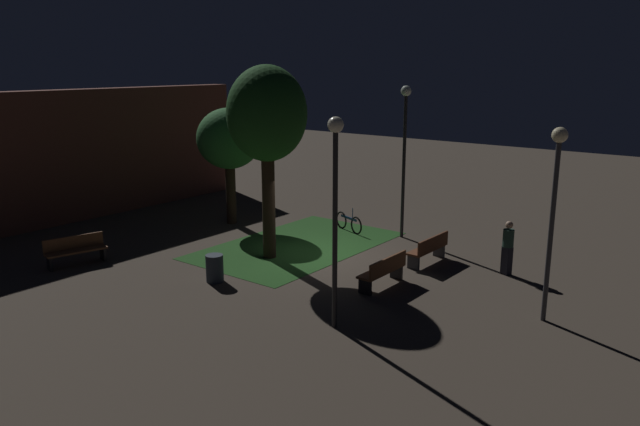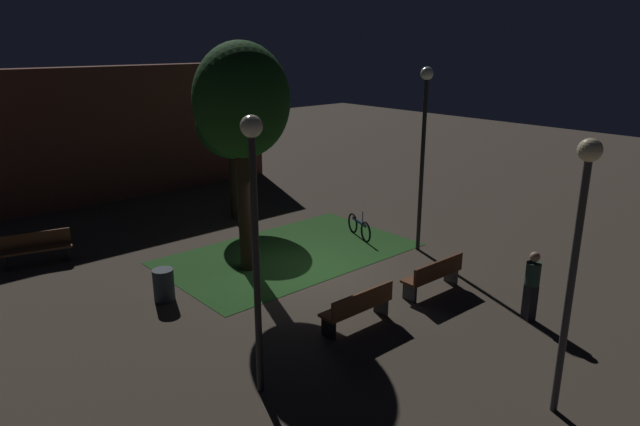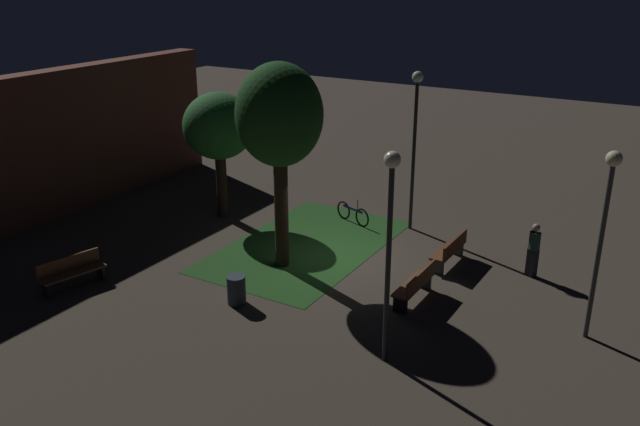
% 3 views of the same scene
% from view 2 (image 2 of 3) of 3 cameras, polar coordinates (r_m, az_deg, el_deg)
% --- Properties ---
extents(ground_plane, '(60.00, 60.00, 0.00)m').
position_cam_2_polar(ground_plane, '(15.67, -1.17, -5.57)').
color(ground_plane, '#473D33').
extents(grass_lawn, '(7.19, 4.35, 0.01)m').
position_cam_2_polar(grass_lawn, '(16.72, -3.09, -4.08)').
color(grass_lawn, '#23511E').
rests_on(grass_lawn, ground).
extents(bench_back_row, '(1.81, 0.50, 0.88)m').
position_cam_2_polar(bench_back_row, '(12.49, 3.89, -9.34)').
color(bench_back_row, brown).
rests_on(bench_back_row, ground).
extents(bench_path_side, '(1.81, 0.52, 0.88)m').
position_cam_2_polar(bench_path_side, '(14.33, 11.39, -6.06)').
color(bench_path_side, brown).
rests_on(bench_path_side, ground).
extents(bench_front_left, '(1.86, 0.91, 0.88)m').
position_cam_2_polar(bench_front_left, '(17.70, -26.59, -3.08)').
color(bench_front_left, brown).
rests_on(bench_front_left, ground).
extents(tree_left_canopy, '(2.44, 2.44, 4.44)m').
position_cam_2_polar(tree_left_canopy, '(19.49, -8.77, 8.64)').
color(tree_left_canopy, '#2D2116').
rests_on(tree_left_canopy, ground).
extents(tree_right_canopy, '(2.47, 2.47, 6.02)m').
position_cam_2_polar(tree_right_canopy, '(14.65, -7.89, 10.80)').
color(tree_right_canopy, '#2D2116').
rests_on(tree_right_canopy, ground).
extents(lamp_post_plaza_west, '(0.36, 0.36, 5.32)m').
position_cam_2_polar(lamp_post_plaza_west, '(16.39, 10.39, 8.03)').
color(lamp_post_plaza_west, black).
rests_on(lamp_post_plaza_west, ground).
extents(lamp_post_path_center, '(0.36, 0.36, 4.65)m').
position_cam_2_polar(lamp_post_path_center, '(9.57, 24.50, -2.03)').
color(lamp_post_path_center, '#333338').
rests_on(lamp_post_path_center, ground).
extents(lamp_post_plaza_east, '(0.36, 0.36, 4.92)m').
position_cam_2_polar(lamp_post_plaza_east, '(9.27, -6.61, -0.14)').
color(lamp_post_plaza_east, black).
rests_on(lamp_post_plaza_east, ground).
extents(trash_bin, '(0.50, 0.50, 0.79)m').
position_cam_2_polar(trash_bin, '(14.19, -15.43, -6.98)').
color(trash_bin, '#2D3842').
rests_on(trash_bin, ground).
extents(bicycle, '(0.62, 1.55, 0.93)m').
position_cam_2_polar(bicycle, '(17.97, 3.95, -1.42)').
color(bicycle, black).
rests_on(bicycle, ground).
extents(pedestrian, '(0.32, 0.34, 1.61)m').
position_cam_2_polar(pedestrian, '(13.46, 20.51, -6.72)').
color(pedestrian, black).
rests_on(pedestrian, ground).
extents(building_wall_backdrop, '(13.39, 0.80, 5.08)m').
position_cam_2_polar(building_wall_backdrop, '(23.40, -20.09, 7.46)').
color(building_wall_backdrop, brown).
rests_on(building_wall_backdrop, ground).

